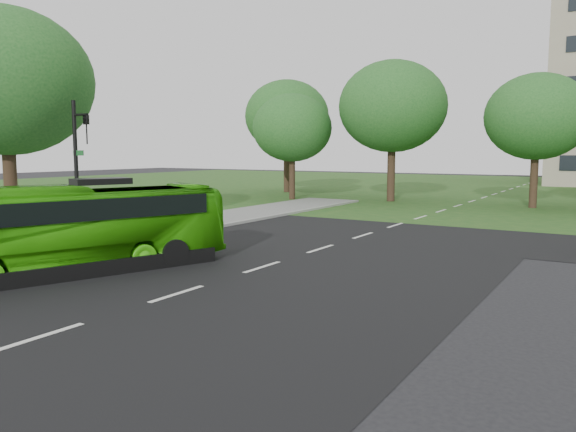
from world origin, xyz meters
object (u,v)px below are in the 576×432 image
object	(u,v)px
tree_park_c	(537,117)
tree_park_f	(287,116)
bus	(72,229)
tree_park_a	(292,128)
tree_park_b	(393,107)
tree_side_near	(5,82)
traffic_light	(79,161)

from	to	relation	value
tree_park_c	tree_park_f	world-z (taller)	tree_park_f
tree_park_f	bus	size ratio (longest dim) A/B	1.04
tree_park_a	tree_park_c	bearing A→B (deg)	8.79
tree_park_b	tree_side_near	xyz separation A→B (m)	(-7.92, -25.06, -0.28)
tree_park_c	tree_park_f	xyz separation A→B (m)	(-21.27, 3.62, 0.90)
tree_park_c	traffic_light	xyz separation A→B (m)	(-13.36, -25.11, -2.58)
traffic_light	bus	bearing A→B (deg)	-53.78
tree_park_c	bus	world-z (taller)	tree_park_c
tree_park_c	tree_park_f	bearing A→B (deg)	170.34
tree_side_near	bus	world-z (taller)	tree_side_near
traffic_light	tree_park_b	bearing A→B (deg)	69.30
tree_park_b	traffic_light	xyz separation A→B (m)	(-3.55, -24.87, -3.60)
tree_park_c	tree_side_near	distance (m)	30.89
tree_park_b	tree_park_c	world-z (taller)	tree_park_b
tree_park_a	tree_park_c	size ratio (longest dim) A/B	0.92
tree_park_f	traffic_light	size ratio (longest dim) A/B	1.76
tree_park_c	tree_side_near	xyz separation A→B (m)	(-17.72, -25.29, 0.74)
tree_park_b	traffic_light	bearing A→B (deg)	-98.13
tree_park_c	traffic_light	distance (m)	28.55
tree_park_c	tree_park_f	size ratio (longest dim) A/B	0.87
tree_park_a	tree_park_b	world-z (taller)	tree_park_b
tree_park_a	traffic_light	size ratio (longest dim) A/B	1.41
tree_park_a	tree_side_near	size ratio (longest dim) A/B	0.82
traffic_light	tree_park_a	bearing A→B (deg)	86.54
tree_park_b	bus	world-z (taller)	tree_park_b
tree_park_f	bus	xyz separation A→B (m)	(12.08, -32.37, -5.50)
bus	traffic_light	bearing A→B (deg)	159.06
tree_park_a	traffic_light	bearing A→B (deg)	-80.89
tree_side_near	tree_park_a	bearing A→B (deg)	88.08
tree_park_c	tree_park_f	distance (m)	21.59
bus	traffic_light	world-z (taller)	traffic_light
tree_park_a	tree_side_near	world-z (taller)	tree_side_near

